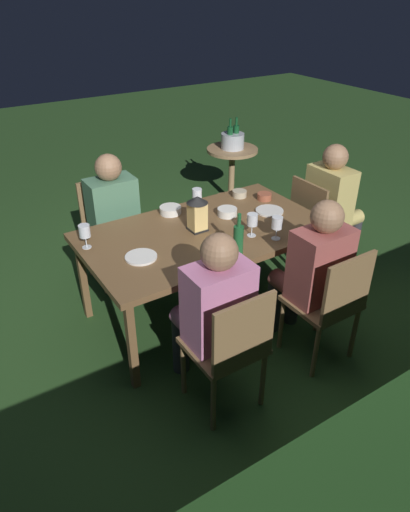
{
  "coord_description": "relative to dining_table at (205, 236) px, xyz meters",
  "views": [
    {
      "loc": [
        1.6,
        2.52,
        2.29
      ],
      "look_at": [
        0.0,
        0.0,
        0.51
      ],
      "focal_mm": 32.56,
      "sensor_mm": 36.0,
      "label": 1
    }
  ],
  "objects": [
    {
      "name": "ground_plane",
      "position": [
        0.0,
        0.0,
        -0.67
      ],
      "size": [
        16.0,
        16.0,
        0.0
      ],
      "primitive_type": "plane",
      "color": "#26471E"
    },
    {
      "name": "dining_table",
      "position": [
        0.0,
        0.0,
        0.0
      ],
      "size": [
        1.77,
        1.01,
        0.72
      ],
      "color": "brown",
      "rests_on": "ground"
    },
    {
      "name": "chair_side_right_b",
      "position": [
        0.4,
        0.9,
        -0.19
      ],
      "size": [
        0.42,
        0.4,
        0.87
      ],
      "color": "brown",
      "rests_on": "ground"
    },
    {
      "name": "person_in_pink",
      "position": [
        0.4,
        0.7,
        -0.04
      ],
      "size": [
        0.38,
        0.47,
        1.15
      ],
      "color": "#C675A3",
      "rests_on": "ground"
    },
    {
      "name": "chair_head_near",
      "position": [
        -1.13,
        0.0,
        -0.19
      ],
      "size": [
        0.4,
        0.42,
        0.87
      ],
      "color": "brown",
      "rests_on": "ground"
    },
    {
      "name": "person_in_mustard",
      "position": [
        -1.33,
        0.0,
        -0.04
      ],
      "size": [
        0.48,
        0.38,
        1.15
      ],
      "color": "tan",
      "rests_on": "ground"
    },
    {
      "name": "chair_side_left_b",
      "position": [
        0.4,
        -0.9,
        -0.19
      ],
      "size": [
        0.42,
        0.4,
        0.87
      ],
      "color": "brown",
      "rests_on": "ground"
    },
    {
      "name": "person_in_green",
      "position": [
        0.4,
        -0.7,
        -0.04
      ],
      "size": [
        0.38,
        0.47,
        1.15
      ],
      "color": "#4C7A5B",
      "rests_on": "ground"
    },
    {
      "name": "chair_side_right_a",
      "position": [
        -0.4,
        0.9,
        -0.19
      ],
      "size": [
        0.42,
        0.4,
        0.87
      ],
      "color": "brown",
      "rests_on": "ground"
    },
    {
      "name": "person_in_rust",
      "position": [
        -0.4,
        0.7,
        -0.04
      ],
      "size": [
        0.38,
        0.47,
        1.15
      ],
      "color": "#9E4C47",
      "rests_on": "ground"
    },
    {
      "name": "lantern_centerpiece",
      "position": [
        0.04,
        -0.04,
        0.2
      ],
      "size": [
        0.15,
        0.15,
        0.27
      ],
      "color": "black",
      "rests_on": "dining_table"
    },
    {
      "name": "green_bottle_on_table",
      "position": [
        -0.01,
        0.39,
        0.16
      ],
      "size": [
        0.07,
        0.07,
        0.29
      ],
      "color": "#1E5B2D",
      "rests_on": "dining_table"
    },
    {
      "name": "wine_glass_a",
      "position": [
        -0.15,
        -0.35,
        0.17
      ],
      "size": [
        0.08,
        0.08,
        0.17
      ],
      "color": "silver",
      "rests_on": "dining_table"
    },
    {
      "name": "wine_glass_b",
      "position": [
        -0.35,
        0.37,
        0.17
      ],
      "size": [
        0.08,
        0.08,
        0.17
      ],
      "color": "silver",
      "rests_on": "dining_table"
    },
    {
      "name": "wine_glass_c",
      "position": [
        0.81,
        -0.22,
        0.17
      ],
      "size": [
        0.08,
        0.08,
        0.17
      ],
      "color": "silver",
      "rests_on": "dining_table"
    },
    {
      "name": "wine_glass_d",
      "position": [
        -0.24,
        0.24,
        0.17
      ],
      "size": [
        0.08,
        0.08,
        0.17
      ],
      "color": "silver",
      "rests_on": "dining_table"
    },
    {
      "name": "plate_a",
      "position": [
        0.56,
        0.1,
        0.06
      ],
      "size": [
        0.21,
        0.21,
        0.01
      ],
      "primitive_type": "cylinder",
      "color": "white",
      "rests_on": "dining_table"
    },
    {
      "name": "plate_b",
      "position": [
        -0.6,
        0.01,
        0.06
      ],
      "size": [
        0.22,
        0.22,
        0.01
      ],
      "primitive_type": "cylinder",
      "color": "silver",
      "rests_on": "dining_table"
    },
    {
      "name": "bowl_olives",
      "position": [
        -0.28,
        -0.12,
        0.08
      ],
      "size": [
        0.15,
        0.15,
        0.06
      ],
      "color": "silver",
      "rests_on": "dining_table"
    },
    {
      "name": "bowl_bread",
      "position": [
        0.07,
        -0.39,
        0.08
      ],
      "size": [
        0.17,
        0.17,
        0.06
      ],
      "color": "silver",
      "rests_on": "dining_table"
    },
    {
      "name": "bowl_salad",
      "position": [
        -0.71,
        -0.2,
        0.08
      ],
      "size": [
        0.12,
        0.12,
        0.05
      ],
      "color": "#9E5138",
      "rests_on": "dining_table"
    },
    {
      "name": "bowl_dip",
      "position": [
        -0.57,
        -0.36,
        0.08
      ],
      "size": [
        0.12,
        0.12,
        0.05
      ],
      "color": "#BCAD8E",
      "rests_on": "dining_table"
    },
    {
      "name": "side_table",
      "position": [
        -1.42,
        -1.65,
        -0.24
      ],
      "size": [
        0.58,
        0.58,
        0.64
      ],
      "color": "#9E7A51",
      "rests_on": "ground"
    },
    {
      "name": "ice_bucket",
      "position": [
        -1.42,
        -1.65,
        0.07
      ],
      "size": [
        0.26,
        0.26,
        0.34
      ],
      "color": "#B2B7BF",
      "rests_on": "side_table"
    }
  ]
}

